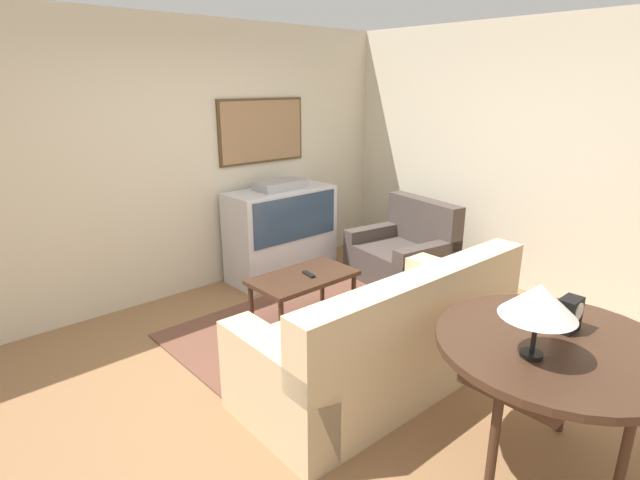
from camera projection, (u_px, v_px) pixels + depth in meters
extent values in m
plane|color=#8E6642|center=(326.00, 370.00, 3.81)|extent=(12.00, 12.00, 0.00)
cube|color=beige|center=(180.00, 162.00, 4.91)|extent=(12.00, 0.06, 2.70)
cube|color=#4C381E|center=(262.00, 131.00, 5.41)|extent=(1.09, 0.03, 0.69)
cube|color=#93704C|center=(263.00, 131.00, 5.40)|extent=(1.04, 0.01, 0.64)
cube|color=beige|center=(516.00, 159.00, 5.07)|extent=(0.06, 12.00, 2.70)
cube|color=brown|center=(314.00, 322.00, 4.56)|extent=(2.47, 1.53, 0.01)
cube|color=silver|center=(282.00, 256.00, 5.61)|extent=(1.21, 0.52, 0.45)
cube|color=silver|center=(281.00, 214.00, 5.46)|extent=(1.21, 0.52, 0.55)
cube|color=#2D425B|center=(296.00, 218.00, 5.28)|extent=(1.09, 0.01, 0.48)
cube|color=#9E9EA3|center=(280.00, 185.00, 5.37)|extent=(0.55, 0.29, 0.09)
cube|color=#CCB289|center=(379.00, 350.00, 3.62)|extent=(2.11, 0.97, 0.48)
cube|color=#CCB289|center=(422.00, 307.00, 3.23)|extent=(2.10, 0.27, 0.46)
cube|color=#CCB289|center=(455.00, 305.00, 4.17)|extent=(0.26, 0.93, 0.64)
cube|color=#CCB289|center=(275.00, 389.00, 3.03)|extent=(0.26, 0.93, 0.64)
cube|color=gray|center=(447.00, 291.00, 3.63)|extent=(0.36, 0.13, 0.34)
cube|color=gray|center=(355.00, 331.00, 3.05)|extent=(0.36, 0.13, 0.34)
cube|color=#473D38|center=(400.00, 264.00, 5.49)|extent=(0.97, 1.12, 0.38)
cube|color=#473D38|center=(424.00, 221.00, 5.52)|extent=(0.34, 1.01, 0.49)
cube|color=#473D38|center=(376.00, 247.00, 5.81)|extent=(0.84, 0.29, 0.52)
cube|color=#473D38|center=(427.00, 269.00, 5.13)|extent=(0.84, 0.29, 0.52)
cube|color=#3D2619|center=(303.00, 277.00, 4.44)|extent=(0.94, 0.53, 0.04)
cylinder|color=#3D2619|center=(281.00, 324.00, 4.09)|extent=(0.04, 0.04, 0.42)
cylinder|color=#3D2619|center=(354.00, 295.00, 4.63)|extent=(0.04, 0.04, 0.42)
cylinder|color=#3D2619|center=(251.00, 307.00, 4.39)|extent=(0.04, 0.04, 0.42)
cylinder|color=#3D2619|center=(322.00, 282.00, 4.93)|extent=(0.04, 0.04, 0.42)
cylinder|color=#3D2619|center=(556.00, 346.00, 2.60)|extent=(1.23, 1.23, 0.04)
cube|color=#3D2619|center=(554.00, 356.00, 2.62)|extent=(1.04, 0.49, 0.08)
cylinder|color=#3D2619|center=(494.00, 442.00, 2.49)|extent=(0.05, 0.05, 0.77)
cylinder|color=#3D2619|center=(567.00, 377.00, 3.04)|extent=(0.05, 0.05, 0.77)
cylinder|color=#3D2619|center=(626.00, 450.00, 2.44)|extent=(0.05, 0.05, 0.77)
cylinder|color=black|center=(531.00, 354.00, 2.45)|extent=(0.11, 0.11, 0.02)
cylinder|color=black|center=(536.00, 322.00, 2.40)|extent=(0.02, 0.02, 0.33)
cone|color=silver|center=(539.00, 300.00, 2.36)|extent=(0.36, 0.36, 0.16)
cube|color=black|center=(569.00, 314.00, 2.69)|extent=(0.14, 0.09, 0.19)
cylinder|color=white|center=(579.00, 312.00, 2.64)|extent=(0.10, 0.01, 0.10)
cube|color=black|center=(309.00, 274.00, 4.43)|extent=(0.07, 0.17, 0.02)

